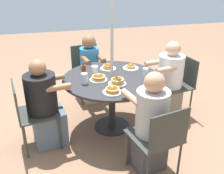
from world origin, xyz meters
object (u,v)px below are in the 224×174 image
(pancake_plate_b, at_px, (108,67))
(diner_west, at_px, (90,71))
(patio_chair_west, at_px, (87,68))
(coffee_cup, at_px, (95,70))
(patio_chair_north, at_px, (30,110))
(drinking_glass_a, at_px, (145,73))
(pancake_plate_c, at_px, (98,78))
(diner_south, at_px, (168,83))
(syrup_bottle, at_px, (84,69))
(pancake_plate_d, at_px, (131,67))
(drinking_glass_b, at_px, (84,78))
(patio_chair_south, at_px, (178,81))
(pancake_plate_e, at_px, (117,82))
(diner_north, at_px, (45,108))
(pancake_plate_a, at_px, (112,91))
(diner_east, at_px, (150,126))
(patio_chair_east, at_px, (159,137))
(patio_table, at_px, (112,85))

(pancake_plate_b, bearing_deg, diner_west, -74.67)
(patio_chair_west, xyz_separation_m, coffee_cup, (0.02, 0.88, 0.30))
(patio_chair_north, xyz_separation_m, drinking_glass_a, (-1.48, -0.10, 0.30))
(pancake_plate_b, xyz_separation_m, pancake_plate_c, (0.21, 0.35, -0.00))
(diner_south, relative_size, syrup_bottle, 7.87)
(patio_chair_north, distance_m, coffee_cup, 0.98)
(patio_chair_north, xyz_separation_m, diner_west, (-0.91, -1.07, 0.00))
(patio_chair_north, distance_m, syrup_bottle, 0.90)
(patio_chair_north, distance_m, pancake_plate_b, 1.20)
(pancake_plate_d, bearing_deg, drinking_glass_b, 25.97)
(patio_chair_south, height_order, diner_west, diner_west)
(pancake_plate_c, relative_size, pancake_plate_d, 1.00)
(patio_chair_south, xyz_separation_m, pancake_plate_e, (1.04, 0.39, 0.27))
(patio_chair_north, distance_m, pancake_plate_d, 1.47)
(patio_chair_south, bearing_deg, syrup_bottle, 76.93)
(patio_chair_south, xyz_separation_m, diner_west, (1.20, -0.71, 0.00))
(diner_north, bearing_deg, pancake_plate_c, 88.61)
(pancake_plate_a, bearing_deg, diner_south, -149.51)
(patio_chair_north, relative_size, diner_east, 0.75)
(diner_west, bearing_deg, diner_south, 134.97)
(diner_south, distance_m, patio_chair_west, 1.39)
(pancake_plate_b, bearing_deg, coffee_cup, 30.76)
(pancake_plate_c, bearing_deg, pancake_plate_e, 139.91)
(drinking_glass_b, bearing_deg, patio_chair_west, -99.94)
(diner_west, bearing_deg, drinking_glass_b, 67.64)
(diner_north, relative_size, drinking_glass_b, 8.34)
(pancake_plate_b, bearing_deg, pancake_plate_c, 59.25)
(diner_north, relative_size, diner_south, 1.00)
(patio_chair_east, bearing_deg, coffee_cup, 96.74)
(patio_table, distance_m, drinking_glass_b, 0.42)
(patio_table, bearing_deg, pancake_plate_b, -93.36)
(pancake_plate_e, bearing_deg, patio_chair_south, -159.31)
(pancake_plate_c, distance_m, drinking_glass_b, 0.19)
(drinking_glass_b, bearing_deg, pancake_plate_a, 129.12)
(diner_south, height_order, pancake_plate_b, diner_south)
(diner_east, xyz_separation_m, pancake_plate_c, (0.39, -0.82, 0.25))
(patio_chair_north, bearing_deg, pancake_plate_e, 78.08)
(patio_chair_west, distance_m, pancake_plate_d, 0.99)
(pancake_plate_b, bearing_deg, patio_chair_east, 99.23)
(pancake_plate_a, distance_m, pancake_plate_c, 0.39)
(patio_chair_west, xyz_separation_m, pancake_plate_d, (-0.50, 0.81, 0.26))
(drinking_glass_b, bearing_deg, patio_chair_south, -169.08)
(pancake_plate_b, bearing_deg, pancake_plate_d, 169.49)
(diner_north, bearing_deg, pancake_plate_b, 106.83)
(pancake_plate_b, height_order, drinking_glass_a, drinking_glass_a)
(diner_east, relative_size, pancake_plate_b, 5.23)
(coffee_cup, bearing_deg, pancake_plate_c, 90.95)
(diner_west, xyz_separation_m, coffee_cup, (0.05, 0.71, 0.29))
(patio_chair_west, bearing_deg, pancake_plate_b, 94.77)
(patio_chair_south, distance_m, drinking_glass_b, 1.48)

